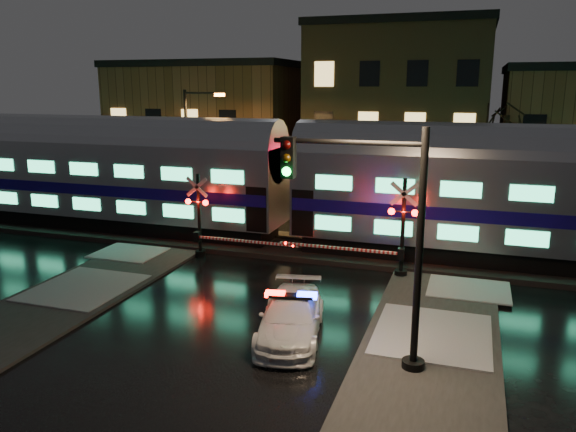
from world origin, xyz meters
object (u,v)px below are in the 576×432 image
Objects in this scene: police_car at (291,317)px; crossing_signal_left at (206,224)px; traffic_light at (379,244)px; crossing_signal_right at (393,237)px; streetlight at (191,146)px.

police_car is 9.14m from crossing_signal_left.
traffic_light is (2.81, -1.03, 2.88)m from police_car.
traffic_light is (0.64, -7.68, 1.84)m from crossing_signal_right.
traffic_light is (9.03, -7.67, 1.96)m from crossing_signal_left.
crossing_signal_right is (2.16, 6.64, 1.03)m from police_car.
police_car is 0.65× the size of streetlight.
crossing_signal_left is (-8.38, -0.01, -0.12)m from crossing_signal_right.
crossing_signal_left is (-6.22, 6.64, 0.91)m from police_car.
police_car is 0.72× the size of traffic_light.
crossing_signal_left is at bearing -179.96° from crossing_signal_right.
streetlight is at bearing 151.96° from crossing_signal_right.
traffic_light is 19.53m from streetlight.
police_car is 7.06m from crossing_signal_right.
police_car is at bearing -108.03° from crossing_signal_right.
crossing_signal_right is at bearing 0.04° from crossing_signal_left.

